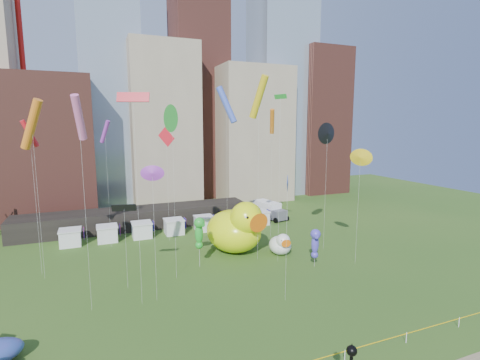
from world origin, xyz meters
name	(u,v)px	position (x,y,z in m)	size (l,w,h in m)	color
skyline	(153,105)	(2.25, 61.06, 21.44)	(101.00, 23.00, 68.00)	brown
crane_right	(267,1)	(30.89, 64.00, 46.90)	(23.00, 1.00, 76.00)	red
pavilion	(137,218)	(-4.00, 42.00, 1.60)	(38.00, 6.00, 3.20)	black
vendor_tents	(174,227)	(1.02, 36.00, 1.11)	(33.24, 2.80, 2.40)	white
big_duck	(236,228)	(7.09, 24.37, 3.38)	(9.22, 10.47, 7.36)	#E8FF0D
small_duck	(281,244)	(12.24, 21.31, 1.43)	(3.32, 4.20, 3.11)	white
seahorse_green	(199,230)	(1.02, 21.17, 4.66)	(1.53, 1.80, 6.27)	silver
seahorse_purple	(316,241)	(14.10, 15.99, 3.25)	(1.64, 1.81, 4.78)	silver
box_truck	(269,210)	(19.49, 39.17, 1.55)	(4.14, 7.51, 3.02)	white
kite_0	(30,134)	(-16.58, 26.01, 16.23)	(1.82, 1.31, 17.79)	silver
kite_2	(328,134)	(19.02, 21.20, 16.05)	(2.77, 1.54, 17.51)	silver
kite_3	(172,118)	(-2.28, 19.20, 17.88)	(0.80, 2.95, 19.36)	silver
kite_4	(360,158)	(19.43, 15.01, 13.32)	(0.83, 2.05, 14.38)	silver
kite_5	(227,105)	(6.18, 25.47, 19.78)	(2.70, 2.50, 22.23)	silver
kite_6	(32,124)	(-16.14, 24.70, 17.26)	(3.05, 2.80, 20.01)	silver
kite_7	(152,174)	(-5.24, 14.63, 12.67)	(1.48, 0.57, 13.46)	silver
kite_8	(166,139)	(-0.41, 32.68, 15.23)	(1.98, 2.09, 16.91)	silver
kite_9	(79,118)	(-11.22, 15.04, 17.81)	(1.24, 2.44, 19.82)	silver
kite_10	(124,208)	(-7.64, 18.66, 8.70)	(2.47, 0.90, 9.12)	silver
kite_11	(280,100)	(10.77, 19.30, 20.10)	(0.94, 1.76, 20.82)	silver
kite_12	(259,97)	(8.65, 20.86, 20.53)	(1.73, 3.18, 23.14)	silver
kite_13	(287,188)	(6.59, 9.92, 11.31)	(0.94, 1.40, 12.55)	silver
kite_14	(272,122)	(14.58, 28.82, 17.68)	(1.54, 2.24, 19.56)	silver
kite_15	(105,132)	(-8.63, 33.00, 16.27)	(1.64, 1.72, 17.87)	silver
kite_16	(133,99)	(-6.68, 14.54, 19.50)	(2.84, 1.44, 20.10)	silver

